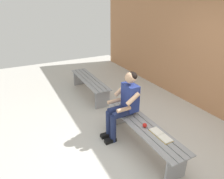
% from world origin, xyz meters
% --- Properties ---
extents(ground_plane, '(10.00, 7.00, 0.04)m').
position_xyz_m(ground_plane, '(1.23, 1.00, -0.02)').
color(ground_plane, beige).
extents(brick_wall, '(9.50, 0.24, 3.09)m').
position_xyz_m(brick_wall, '(0.50, -2.22, 1.55)').
color(brick_wall, '#B27A51').
rests_on(brick_wall, ground).
extents(bench_near, '(1.89, 0.45, 0.47)m').
position_xyz_m(bench_near, '(0.00, 0.00, 0.36)').
color(bench_near, gray).
rests_on(bench_near, ground).
extents(bench_far, '(1.91, 0.45, 0.47)m').
position_xyz_m(bench_far, '(2.47, 0.00, 0.37)').
color(bench_far, gray).
rests_on(bench_far, ground).
extents(person_seated, '(0.50, 0.69, 1.28)m').
position_xyz_m(person_seated, '(0.47, 0.10, 0.71)').
color(person_seated, navy).
rests_on(person_seated, ground).
extents(apple, '(0.08, 0.08, 0.08)m').
position_xyz_m(apple, '(-0.07, 0.02, 0.51)').
color(apple, red).
rests_on(apple, bench_near).
extents(book_open, '(0.41, 0.16, 0.02)m').
position_xyz_m(book_open, '(-0.37, -0.06, 0.48)').
color(book_open, white).
rests_on(book_open, bench_near).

